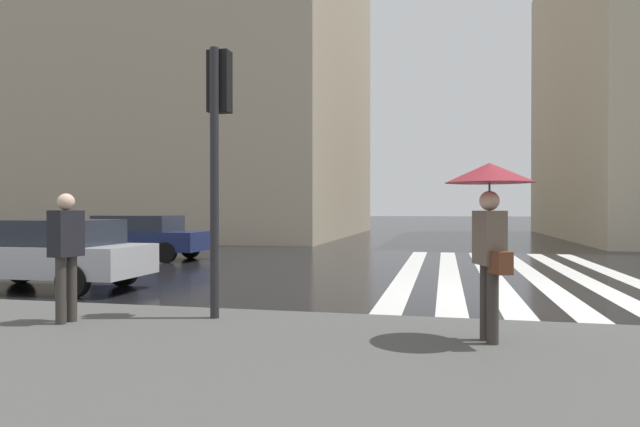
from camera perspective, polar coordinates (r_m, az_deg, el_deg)
ground_plane at (r=11.13m, az=22.11°, el=-7.97°), size 220.00×220.00×0.00m
zebra_crossing at (r=15.03m, az=18.66°, el=-5.74°), size 13.00×5.50×0.01m
haussmann_block_mid at (r=37.79m, az=-12.83°, el=16.33°), size 19.04×20.06×24.38m
traffic_signal_post at (r=7.95m, az=-10.29°, el=8.82°), size 0.44×0.30×3.66m
car_navy at (r=18.92m, az=-17.57°, el=-2.17°), size 1.85×4.10×1.41m
car_silver at (r=12.61m, az=-25.92°, el=-3.53°), size 1.85×4.10×1.41m
pedestrian_with_floral_umbrella at (r=6.52m, az=16.78°, el=1.30°), size 0.98×0.98×1.99m
pedestrian_approaching_kerb at (r=8.04m, az=-24.26°, el=-3.08°), size 0.44×0.31×1.68m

